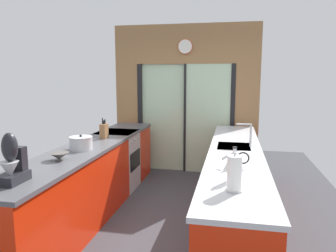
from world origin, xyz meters
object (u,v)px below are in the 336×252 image
Objects in this scene: mixing_bowl at (59,156)px; kettle at (234,158)px; oven_range at (118,160)px; knife_block at (104,131)px; stand_mixer at (12,164)px; paper_towel_roll at (234,174)px; stock_pot at (81,143)px; soap_bottle at (234,166)px.

mixing_bowl is 0.76× the size of kettle.
mixing_bowl is 1.78m from kettle.
knife_block is (0.02, -0.56, 0.57)m from oven_range.
mixing_bowl is 0.73m from stand_mixer.
kettle is 0.64m from paper_towel_roll.
kettle is 0.86× the size of paper_towel_roll.
stand_mixer is at bearing -90.00° from mixing_bowl.
stock_pot is at bearing -90.00° from knife_block.
paper_towel_roll reaches higher than mixing_bowl.
soap_bottle is (1.78, -0.30, 0.08)m from mixing_bowl.
knife_block is at bearing 90.00° from stock_pot.
kettle is 0.91× the size of soap_bottle.
stock_pot reaches higher than oven_range.
soap_bottle reaches higher than mixing_bowl.
mixing_bowl is 1.87m from paper_towel_roll.
stand_mixer reaches higher than soap_bottle.
stock_pot is (-0.00, 1.22, -0.08)m from stand_mixer.
soap_bottle is (1.80, -2.05, 0.59)m from oven_range.
stand_mixer is (0.00, -0.72, 0.12)m from mixing_bowl.
kettle is at bearing -13.33° from stock_pot.
soap_bottle is at bearing 13.35° from stand_mixer.
soap_bottle reaches higher than kettle.
paper_towel_roll is (1.80, -2.32, 0.60)m from oven_range.
stand_mixer is at bearing -156.01° from kettle.
oven_range is 3.19× the size of soap_bottle.
knife_block is 1.04× the size of stock_pot.
paper_towel_roll is at bearing -44.70° from knife_block.
paper_towel_roll is at bearing -90.00° from soap_bottle.
kettle reaches higher than mixing_bowl.
stock_pot is 0.89× the size of paper_towel_roll.
paper_towel_roll reaches higher than soap_bottle.
knife_block is 2.11m from kettle.
kettle is (1.80, -1.68, 0.56)m from oven_range.
mixing_bowl is at bearing -89.40° from oven_range.
stock_pot is 1.04× the size of kettle.
paper_towel_roll is at bearing -17.54° from mixing_bowl.
knife_block is at bearing 90.00° from stand_mixer.
paper_towel_roll is (1.78, -1.76, 0.03)m from knife_block.
mixing_bowl is 0.70× the size of knife_block.
knife_block reaches higher than mixing_bowl.
stock_pot is 1.95m from soap_bottle.
soap_bottle is at bearing -24.01° from stock_pot.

